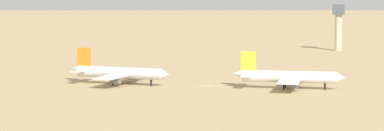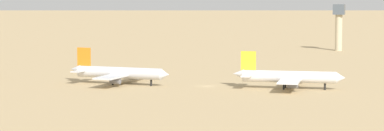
{
  "view_description": "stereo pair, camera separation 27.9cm",
  "coord_description": "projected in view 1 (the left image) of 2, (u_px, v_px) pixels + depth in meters",
  "views": [
    {
      "loc": [
        67.07,
        -251.81,
        30.89
      ],
      "look_at": [
        -5.02,
        1.62,
        6.0
      ],
      "focal_mm": 81.48,
      "sensor_mm": 36.0,
      "label": 1
    },
    {
      "loc": [
        67.34,
        -251.73,
        30.89
      ],
      "look_at": [
        -5.02,
        1.62,
        6.0
      ],
      "focal_mm": 81.48,
      "sensor_mm": 36.0,
      "label": 2
    }
  ],
  "objects": [
    {
      "name": "parked_jet_yellow_3",
      "position": [
        288.0,
        77.0,
        255.26
      ],
      "size": [
        33.12,
        27.89,
        10.94
      ],
      "rotation": [
        0.0,
        0.0,
        0.07
      ],
      "color": "white",
      "rests_on": "ground"
    },
    {
      "name": "ground",
      "position": [
        207.0,
        86.0,
        262.3
      ],
      "size": [
        4000.0,
        4000.0,
        0.0
      ],
      "primitive_type": "plane",
      "color": "tan"
    },
    {
      "name": "parked_jet_orange_2",
      "position": [
        118.0,
        73.0,
        266.38
      ],
      "size": [
        33.44,
        28.23,
        11.04
      ],
      "rotation": [
        0.0,
        0.0,
        -0.09
      ],
      "color": "silver",
      "rests_on": "ground"
    },
    {
      "name": "control_tower",
      "position": [
        339.0,
        23.0,
        399.67
      ],
      "size": [
        5.2,
        5.2,
        21.36
      ],
      "color": "#C6B793",
      "rests_on": "ground"
    }
  ]
}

